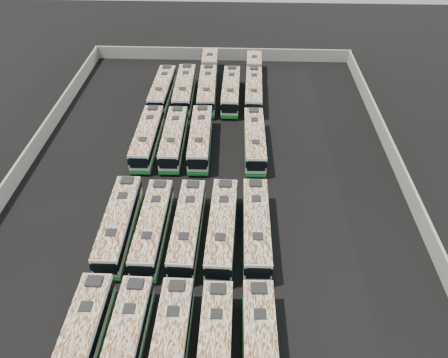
# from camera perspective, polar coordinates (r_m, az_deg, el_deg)

# --- Properties ---
(ground) EXTENTS (140.00, 140.00, 0.00)m
(ground) POSITION_cam_1_polar(r_m,az_deg,el_deg) (49.87, -2.06, -1.58)
(ground) COLOR black
(ground) RESTS_ON ground
(perimeter_wall) EXTENTS (45.20, 73.20, 2.20)m
(perimeter_wall) POSITION_cam_1_polar(r_m,az_deg,el_deg) (49.17, -2.09, -0.61)
(perimeter_wall) COLOR gray
(perimeter_wall) RESTS_ON ground
(bus_front_far_left) EXTENTS (2.65, 12.09, 3.40)m
(bus_front_far_left) POSITION_cam_1_polar(r_m,az_deg,el_deg) (36.93, -18.39, -20.20)
(bus_front_far_left) COLOR silver
(bus_front_far_left) RESTS_ON ground
(bus_front_left) EXTENTS (2.65, 11.73, 3.29)m
(bus_front_left) POSITION_cam_1_polar(r_m,az_deg,el_deg) (36.11, -12.93, -20.80)
(bus_front_left) COLOR silver
(bus_front_left) RESTS_ON ground
(bus_front_center) EXTENTS (2.60, 11.91, 3.35)m
(bus_front_center) POSITION_cam_1_polar(r_m,az_deg,el_deg) (35.36, -7.13, -21.57)
(bus_front_center) COLOR silver
(bus_front_center) RESTS_ON ground
(bus_front_right) EXTENTS (2.48, 11.62, 3.27)m
(bus_front_right) POSITION_cam_1_polar(r_m,az_deg,el_deg) (35.10, -1.22, -21.93)
(bus_front_right) COLOR silver
(bus_front_right) RESTS_ON ground
(bus_front_far_right) EXTENTS (2.72, 11.96, 3.36)m
(bus_front_far_right) POSITION_cam_1_polar(r_m,az_deg,el_deg) (35.10, 4.77, -22.02)
(bus_front_far_right) COLOR silver
(bus_front_far_right) RESTS_ON ground
(bus_midfront_far_left) EXTENTS (2.70, 11.96, 3.36)m
(bus_midfront_far_left) POSITION_cam_1_polar(r_m,az_deg,el_deg) (44.71, -13.54, -5.71)
(bus_midfront_far_left) COLOR silver
(bus_midfront_far_left) RESTS_ON ground
(bus_midfront_left) EXTENTS (2.56, 11.65, 3.28)m
(bus_midfront_left) POSITION_cam_1_polar(r_m,az_deg,el_deg) (43.82, -9.28, -6.18)
(bus_midfront_left) COLOR silver
(bus_midfront_left) RESTS_ON ground
(bus_midfront_center) EXTENTS (2.69, 11.76, 3.30)m
(bus_midfront_center) POSITION_cam_1_polar(r_m,az_deg,el_deg) (43.32, -4.76, -6.32)
(bus_midfront_center) COLOR silver
(bus_midfront_center) RESTS_ON ground
(bus_midfront_right) EXTENTS (2.83, 12.04, 3.38)m
(bus_midfront_right) POSITION_cam_1_polar(r_m,az_deg,el_deg) (43.07, -0.25, -6.41)
(bus_midfront_right) COLOR silver
(bus_midfront_right) RESTS_ON ground
(bus_midfront_far_right) EXTENTS (2.65, 11.97, 3.37)m
(bus_midfront_far_right) POSITION_cam_1_polar(r_m,az_deg,el_deg) (43.24, 4.23, -6.32)
(bus_midfront_far_right) COLOR silver
(bus_midfront_far_right) RESTS_ON ground
(bus_midback_far_left) EXTENTS (2.50, 11.79, 3.32)m
(bus_midback_far_left) POSITION_cam_1_polar(r_m,az_deg,el_deg) (56.48, -9.96, 5.36)
(bus_midback_far_left) COLOR silver
(bus_midback_far_left) RESTS_ON ground
(bus_midback_left) EXTENTS (2.61, 11.69, 3.29)m
(bus_midback_left) POSITION_cam_1_polar(r_m,az_deg,el_deg) (55.90, -6.56, 5.32)
(bus_midback_left) COLOR silver
(bus_midback_left) RESTS_ON ground
(bus_midback_center) EXTENTS (2.78, 12.03, 3.38)m
(bus_midback_center) POSITION_cam_1_polar(r_m,az_deg,el_deg) (55.57, -3.10, 5.36)
(bus_midback_center) COLOR silver
(bus_midback_center) RESTS_ON ground
(bus_midback_far_right) EXTENTS (2.67, 11.77, 3.31)m
(bus_midback_far_right) POSITION_cam_1_polar(r_m,az_deg,el_deg) (55.30, 4.02, 5.10)
(bus_midback_far_right) COLOR silver
(bus_midback_far_right) RESTS_ON ground
(bus_back_far_left) EXTENTS (2.65, 11.67, 3.28)m
(bus_back_far_left) POSITION_cam_1_polar(r_m,az_deg,el_deg) (67.61, -8.04, 11.48)
(bus_back_far_left) COLOR silver
(bus_back_far_left) RESTS_ON ground
(bus_back_left) EXTENTS (2.80, 12.12, 3.40)m
(bus_back_left) POSITION_cam_1_polar(r_m,az_deg,el_deg) (67.15, -5.17, 11.57)
(bus_back_left) COLOR silver
(bus_back_left) RESTS_ON ground
(bus_back_center) EXTENTS (3.00, 18.67, 3.38)m
(bus_back_center) POSITION_cam_1_polar(r_m,az_deg,el_deg) (69.69, -2.07, 12.75)
(bus_back_center) COLOR silver
(bus_back_center) RESTS_ON ground
(bus_back_right) EXTENTS (2.60, 11.78, 3.31)m
(bus_back_right) POSITION_cam_1_polar(r_m,az_deg,el_deg) (66.60, 0.90, 11.44)
(bus_back_right) COLOR silver
(bus_back_right) RESTS_ON ground
(bus_back_far_right) EXTENTS (2.80, 17.93, 3.24)m
(bus_back_far_right) POSITION_cam_1_polar(r_m,az_deg,el_deg) (69.52, 3.91, 12.56)
(bus_back_far_right) COLOR silver
(bus_back_far_right) RESTS_ON ground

